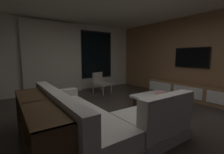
{
  "coord_description": "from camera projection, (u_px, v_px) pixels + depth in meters",
  "views": [
    {
      "loc": [
        -2.1,
        -2.48,
        1.39
      ],
      "look_at": [
        0.25,
        0.89,
        0.85
      ],
      "focal_mm": 25.08,
      "sensor_mm": 36.0,
      "label": 1
    }
  ],
  "objects": [
    {
      "name": "coffee_table",
      "position": [
        160.0,
        103.0,
        4.08
      ],
      "size": [
        1.16,
        1.16,
        0.36
      ],
      "color": "#422D18",
      "rests_on": "floor"
    },
    {
      "name": "book_stack_on_coffee_table",
      "position": [
        162.0,
        93.0,
        4.26
      ],
      "size": [
        0.3,
        0.22,
        0.08
      ],
      "color": "#99D452",
      "rests_on": "coffee_table"
    },
    {
      "name": "floor",
      "position": [
        126.0,
        121.0,
        3.39
      ],
      "size": [
        9.2,
        9.2,
        0.0
      ],
      "primitive_type": "plane",
      "color": "#332B26"
    },
    {
      "name": "console_table_behind_couch",
      "position": [
        37.0,
        123.0,
        2.31
      ],
      "size": [
        0.4,
        2.1,
        0.74
      ],
      "color": "#422D18",
      "rests_on": "floor"
    },
    {
      "name": "accent_chair_near_window",
      "position": [
        101.0,
        82.0,
        5.91
      ],
      "size": [
        0.68,
        0.7,
        0.78
      ],
      "color": "#B2ADA0",
      "rests_on": "floor"
    },
    {
      "name": "sectional_couch",
      "position": [
        96.0,
        120.0,
        2.74
      ],
      "size": [
        1.98,
        2.5,
        0.82
      ],
      "color": "gray",
      "rests_on": "floor"
    },
    {
      "name": "mounted_tv",
      "position": [
        191.0,
        58.0,
        5.08
      ],
      "size": [
        0.05,
        1.13,
        0.65
      ],
      "color": "black"
    },
    {
      "name": "media_wall",
      "position": [
        201.0,
        58.0,
        4.94
      ],
      "size": [
        0.12,
        7.8,
        2.7
      ],
      "color": "#8E6642",
      "rests_on": "floor"
    },
    {
      "name": "back_wall_with_window",
      "position": [
        66.0,
        57.0,
        6.12
      ],
      "size": [
        6.6,
        0.3,
        2.7
      ],
      "color": "silver",
      "rests_on": "floor"
    },
    {
      "name": "media_console",
      "position": [
        192.0,
        92.0,
        4.97
      ],
      "size": [
        0.46,
        3.1,
        0.52
      ],
      "color": "#8E6642",
      "rests_on": "floor"
    }
  ]
}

